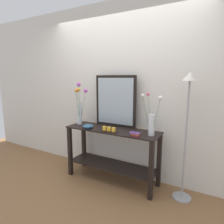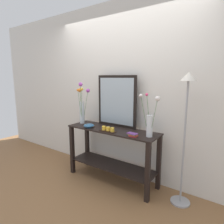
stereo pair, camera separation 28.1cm
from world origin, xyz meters
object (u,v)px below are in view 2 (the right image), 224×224
Objects in this scene: tall_vase_left at (82,106)px; book_stack at (133,135)px; floor_lamp at (186,118)px; mirror_leaning at (117,101)px; decorative_bowl at (89,126)px; vase_right at (150,121)px; candle_tray at (108,130)px; console_table at (112,149)px.

tall_vase_left reaches higher than book_stack.
floor_lamp is at bearing 1.36° from tall_vase_left.
mirror_leaning reaches higher than decorative_bowl.
floor_lamp is (1.36, 0.18, 0.26)m from decorative_bowl.
mirror_leaning is 0.48× the size of floor_lamp.
floor_lamp is (1.07, -0.14, -0.10)m from mirror_leaning.
vase_right is 2.27× the size of candle_tray.
tall_vase_left is 5.03× the size of book_stack.
book_stack is (1.03, -0.15, -0.26)m from tall_vase_left.
candle_tray is at bearing -0.54° from decorative_bowl.
vase_right reaches higher than candle_tray.
mirror_leaning is 4.88× the size of decorative_bowl.
console_table is 0.87× the size of floor_lamp.
mirror_leaning is 0.56m from decorative_bowl.
vase_right is (1.21, -0.04, -0.08)m from tall_vase_left.
tall_vase_left is at bearing 171.67° from book_stack.
mirror_leaning is 0.71m from vase_right.
vase_right is 4.11× the size of book_stack.
mirror_leaning reaches higher than tall_vase_left.
decorative_bowl reaches higher than console_table.
floor_lamp is (1.00, 0.19, 0.26)m from candle_tray.
decorative_bowl is at bearing -172.30° from floor_lamp.
floor_lamp is at bearing 7.70° from decorative_bowl.
decorative_bowl is (-0.36, 0.00, 0.01)m from candle_tray.
vase_right is at bearing -1.87° from tall_vase_left.
tall_vase_left is at bearing 178.13° from vase_right.
console_table is 0.72m from mirror_leaning.
vase_right is at bearing -2.80° from console_table.
book_stack is at bearing -148.19° from vase_right.
candle_tray is at bearing -169.35° from floor_lamp.
book_stack is (-0.18, -0.11, -0.18)m from vase_right.
console_table is 1.19m from floor_lamp.
mirror_leaning is 1.08m from floor_lamp.
floor_lamp reaches higher than tall_vase_left.
candle_tray is 1.05m from floor_lamp.
mirror_leaning is at bearing 103.80° from console_table.
decorative_bowl is 1.40m from floor_lamp.
console_table is 10.51× the size of book_stack.
console_table is at bearing -76.20° from mirror_leaning.
decorative_bowl is 1.19× the size of book_stack.
candle_tray is (0.08, -0.32, -0.36)m from mirror_leaning.
console_table is at bearing -177.28° from floor_lamp.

